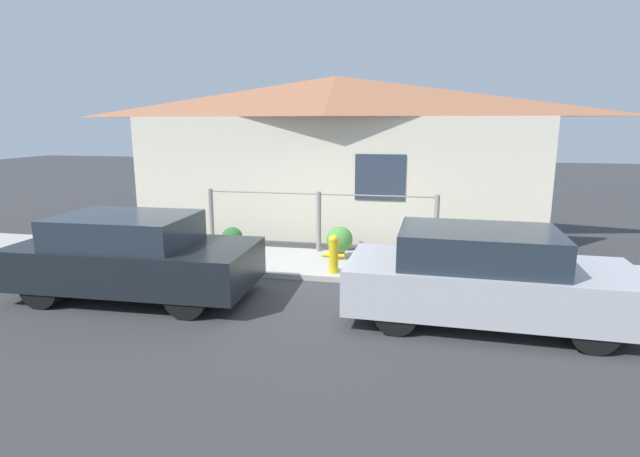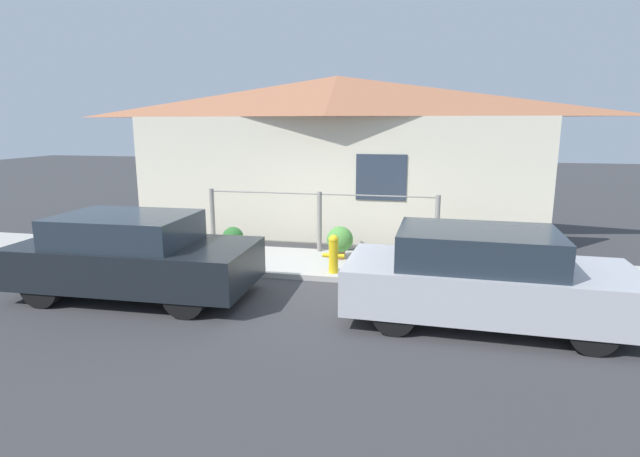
{
  "view_description": "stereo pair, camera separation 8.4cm",
  "coord_description": "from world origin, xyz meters",
  "px_view_note": "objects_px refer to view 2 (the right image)",
  "views": [
    {
      "loc": [
        2.07,
        -8.29,
        2.76
      ],
      "look_at": [
        0.32,
        0.3,
        0.9
      ],
      "focal_mm": 28.0,
      "sensor_mm": 36.0,
      "label": 1
    },
    {
      "loc": [
        2.15,
        -8.27,
        2.76
      ],
      "look_at": [
        0.32,
        0.3,
        0.9
      ],
      "focal_mm": 28.0,
      "sensor_mm": 36.0,
      "label": 2
    }
  ],
  "objects_px": {
    "car_right": "(484,277)",
    "potted_plant_by_fence": "(233,238)",
    "potted_plant_near_hydrant": "(340,240)",
    "potted_plant_corner": "(486,246)",
    "car_left": "(134,255)",
    "fire_hydrant": "(334,253)"
  },
  "relations": [
    {
      "from": "car_right",
      "to": "fire_hydrant",
      "type": "relative_size",
      "value": 5.58
    },
    {
      "from": "potted_plant_near_hydrant",
      "to": "potted_plant_corner",
      "type": "bearing_deg",
      "value": 7.28
    },
    {
      "from": "potted_plant_corner",
      "to": "potted_plant_near_hydrant",
      "type": "bearing_deg",
      "value": -172.72
    },
    {
      "from": "potted_plant_corner",
      "to": "fire_hydrant",
      "type": "bearing_deg",
      "value": -154.29
    },
    {
      "from": "car_left",
      "to": "potted_plant_near_hydrant",
      "type": "bearing_deg",
      "value": 40.25
    },
    {
      "from": "car_right",
      "to": "potted_plant_corner",
      "type": "xyz_separation_m",
      "value": [
        0.36,
        2.93,
        -0.24
      ]
    },
    {
      "from": "potted_plant_by_fence",
      "to": "potted_plant_corner",
      "type": "bearing_deg",
      "value": 3.76
    },
    {
      "from": "potted_plant_near_hydrant",
      "to": "potted_plant_by_fence",
      "type": "xyz_separation_m",
      "value": [
        -2.27,
        0.03,
        -0.07
      ]
    },
    {
      "from": "potted_plant_near_hydrant",
      "to": "potted_plant_corner",
      "type": "relative_size",
      "value": 1.15
    },
    {
      "from": "car_right",
      "to": "potted_plant_near_hydrant",
      "type": "relative_size",
      "value": 6.0
    },
    {
      "from": "car_left",
      "to": "potted_plant_by_fence",
      "type": "relative_size",
      "value": 7.05
    },
    {
      "from": "car_left",
      "to": "fire_hydrant",
      "type": "relative_size",
      "value": 5.43
    },
    {
      "from": "car_right",
      "to": "potted_plant_by_fence",
      "type": "xyz_separation_m",
      "value": [
        -4.74,
        2.6,
        -0.26
      ]
    },
    {
      "from": "car_right",
      "to": "potted_plant_corner",
      "type": "height_order",
      "value": "car_right"
    },
    {
      "from": "car_left",
      "to": "fire_hydrant",
      "type": "bearing_deg",
      "value": 27.12
    },
    {
      "from": "car_left",
      "to": "potted_plant_corner",
      "type": "bearing_deg",
      "value": 25.87
    },
    {
      "from": "car_right",
      "to": "potted_plant_by_fence",
      "type": "relative_size",
      "value": 7.24
    },
    {
      "from": "car_left",
      "to": "car_right",
      "type": "bearing_deg",
      "value": -1.17
    },
    {
      "from": "car_left",
      "to": "fire_hydrant",
      "type": "xyz_separation_m",
      "value": [
        2.96,
        1.6,
        -0.21
      ]
    },
    {
      "from": "car_right",
      "to": "potted_plant_by_fence",
      "type": "bearing_deg",
      "value": 153.14
    },
    {
      "from": "car_left",
      "to": "car_right",
      "type": "height_order",
      "value": "car_left"
    },
    {
      "from": "car_left",
      "to": "fire_hydrant",
      "type": "distance_m",
      "value": 3.37
    }
  ]
}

